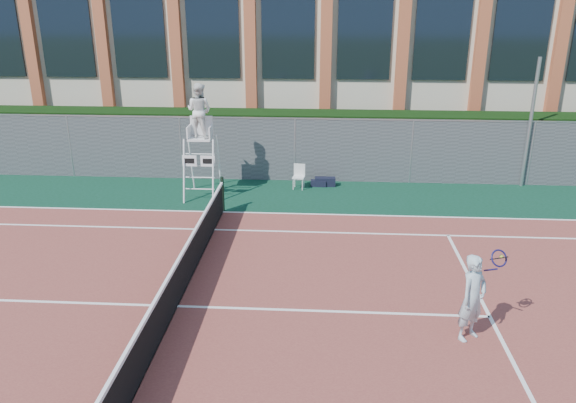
# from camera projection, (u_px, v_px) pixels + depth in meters

# --- Properties ---
(ground) EXTENTS (120.00, 120.00, 0.00)m
(ground) POSITION_uv_depth(u_px,v_px,m) (177.00, 308.00, 11.69)
(ground) COLOR #233814
(apron) EXTENTS (36.00, 20.00, 0.01)m
(apron) POSITION_uv_depth(u_px,v_px,m) (188.00, 284.00, 12.63)
(apron) COLOR #0B311B
(apron) RESTS_ON ground
(tennis_court) EXTENTS (23.77, 10.97, 0.02)m
(tennis_court) POSITION_uv_depth(u_px,v_px,m) (177.00, 307.00, 11.69)
(tennis_court) COLOR brown
(tennis_court) RESTS_ON apron
(tennis_net) EXTENTS (0.10, 11.30, 1.10)m
(tennis_net) POSITION_uv_depth(u_px,v_px,m) (175.00, 285.00, 11.51)
(tennis_net) COLOR black
(tennis_net) RESTS_ON ground
(fence) EXTENTS (40.00, 0.06, 2.20)m
(fence) POSITION_uv_depth(u_px,v_px,m) (238.00, 149.00, 19.57)
(fence) COLOR #595E60
(fence) RESTS_ON ground
(hedge) EXTENTS (40.00, 1.40, 2.20)m
(hedge) POSITION_uv_depth(u_px,v_px,m) (243.00, 141.00, 20.70)
(hedge) COLOR black
(hedge) RESTS_ON ground
(building) EXTENTS (45.00, 10.60, 8.22)m
(building) POSITION_uv_depth(u_px,v_px,m) (264.00, 40.00, 27.11)
(building) COLOR beige
(building) RESTS_ON ground
(steel_pole) EXTENTS (0.12, 0.12, 4.32)m
(steel_pole) POSITION_uv_depth(u_px,v_px,m) (530.00, 124.00, 18.53)
(steel_pole) COLOR #9EA0A5
(steel_pole) RESTS_ON ground
(umpire_chair) EXTENTS (1.03, 1.58, 3.67)m
(umpire_chair) POSITION_uv_depth(u_px,v_px,m) (199.00, 114.00, 17.44)
(umpire_chair) COLOR white
(umpire_chair) RESTS_ON ground
(plastic_chair) EXTENTS (0.42, 0.43, 0.82)m
(plastic_chair) POSITION_uv_depth(u_px,v_px,m) (299.00, 174.00, 18.87)
(plastic_chair) COLOR silver
(plastic_chair) RESTS_ON apron
(sports_bag_near) EXTENTS (0.70, 0.30, 0.30)m
(sports_bag_near) POSITION_uv_depth(u_px,v_px,m) (325.00, 182.00, 19.18)
(sports_bag_near) COLOR black
(sports_bag_near) RESTS_ON apron
(sports_bag_far) EXTENTS (0.54, 0.26, 0.21)m
(sports_bag_far) POSITION_uv_depth(u_px,v_px,m) (318.00, 183.00, 19.16)
(sports_bag_far) COLOR black
(sports_bag_far) RESTS_ON apron
(tennis_player) EXTENTS (1.01, 0.79, 1.71)m
(tennis_player) POSITION_uv_depth(u_px,v_px,m) (473.00, 297.00, 10.33)
(tennis_player) COLOR #A9C0CB
(tennis_player) RESTS_ON tennis_court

